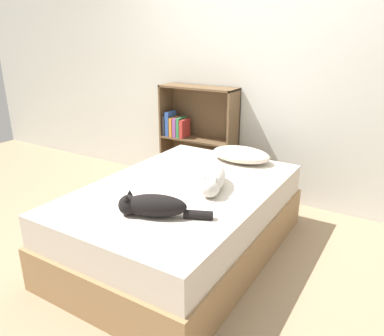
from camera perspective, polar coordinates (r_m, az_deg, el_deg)
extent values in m
plane|color=#997F60|center=(2.95, -1.45, -12.42)|extent=(8.00, 8.00, 0.00)
cube|color=silver|center=(3.68, 9.92, 14.48)|extent=(8.00, 0.06, 2.50)
cube|color=#99754C|center=(2.87, -1.48, -9.83)|extent=(1.24, 1.86, 0.31)
cube|color=beige|center=(2.75, -1.53, -5.01)|extent=(1.20, 1.81, 0.23)
ellipsoid|color=beige|center=(3.25, 7.46, 2.05)|extent=(0.52, 0.32, 0.12)
ellipsoid|color=beige|center=(2.66, 3.19, -1.43)|extent=(0.32, 0.44, 0.16)
sphere|color=beige|center=(2.50, 2.74, -3.00)|extent=(0.13, 0.13, 0.13)
cone|color=beige|center=(2.47, 3.61, -1.54)|extent=(0.04, 0.04, 0.03)
cone|color=beige|center=(2.48, 1.92, -1.44)|extent=(0.04, 0.04, 0.03)
cylinder|color=beige|center=(2.93, 3.78, -0.39)|extent=(0.13, 0.19, 0.06)
ellipsoid|color=black|center=(2.27, -5.65, -5.71)|extent=(0.41, 0.29, 0.14)
sphere|color=black|center=(2.31, -9.64, -5.56)|extent=(0.13, 0.13, 0.13)
cone|color=black|center=(2.25, -10.00, -4.38)|extent=(0.04, 0.04, 0.03)
cone|color=black|center=(2.31, -9.49, -3.69)|extent=(0.04, 0.04, 0.03)
cylinder|color=black|center=(2.24, 0.97, -7.12)|extent=(0.18, 0.12, 0.05)
cube|color=brown|center=(4.10, -3.84, 5.18)|extent=(0.02, 0.26, 1.08)
cube|color=brown|center=(3.72, 6.21, 3.55)|extent=(0.02, 0.26, 1.08)
cube|color=brown|center=(4.07, 0.90, -2.81)|extent=(0.81, 0.26, 0.02)
cube|color=brown|center=(3.79, 0.99, 12.19)|extent=(0.81, 0.26, 0.02)
cube|color=brown|center=(3.89, 0.94, 4.42)|extent=(0.77, 0.26, 0.02)
cube|color=brown|center=(3.99, 1.82, 4.81)|extent=(0.81, 0.02, 1.08)
cube|color=#232328|center=(4.02, -3.76, 6.56)|extent=(0.03, 0.16, 0.21)
cube|color=#2D519E|center=(3.99, -3.26, 6.81)|extent=(0.04, 0.16, 0.25)
cube|color=orange|center=(3.98, -2.72, 6.35)|extent=(0.03, 0.16, 0.20)
cube|color=#8C4C99|center=(3.95, -2.15, 6.25)|extent=(0.04, 0.16, 0.20)
cube|color=#337F47|center=(3.93, -1.62, 6.25)|extent=(0.03, 0.16, 0.21)
cube|color=#B7332D|center=(3.91, -1.12, 6.05)|extent=(0.04, 0.16, 0.19)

